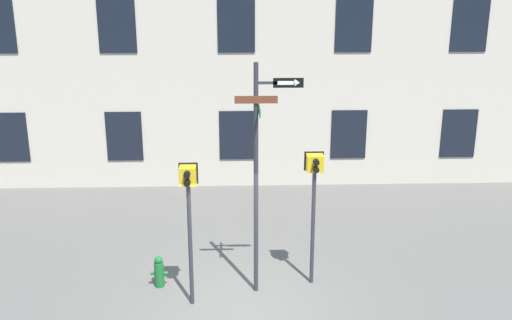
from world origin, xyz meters
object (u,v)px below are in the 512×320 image
at_px(pedestrian_signal_right, 314,184).
at_px(fire_hydrant, 159,272).
at_px(pedestrian_signal_left, 189,199).
at_px(street_sign_pole, 260,164).

height_order(pedestrian_signal_right, fire_hydrant, pedestrian_signal_right).
bearing_deg(pedestrian_signal_left, fire_hydrant, 135.51).
distance_m(street_sign_pole, pedestrian_signal_left, 1.50).
bearing_deg(street_sign_pole, fire_hydrant, 173.12).
bearing_deg(pedestrian_signal_left, street_sign_pole, 19.03).
bearing_deg(fire_hydrant, street_sign_pole, -6.88).
distance_m(pedestrian_signal_left, fire_hydrant, 2.11).
height_order(pedestrian_signal_left, fire_hydrant, pedestrian_signal_left).
bearing_deg(pedestrian_signal_right, fire_hydrant, -179.12).
bearing_deg(street_sign_pole, pedestrian_signal_left, -160.97).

